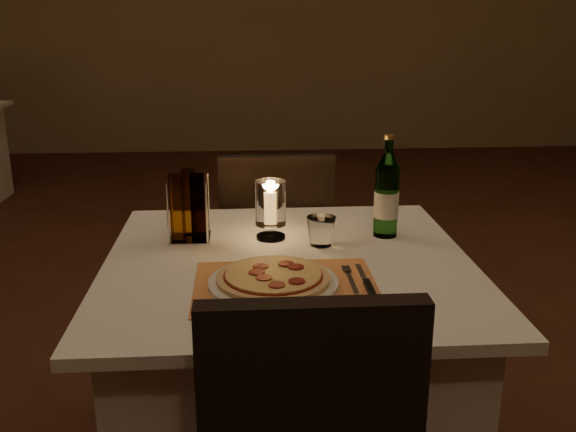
{
  "coord_description": "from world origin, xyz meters",
  "views": [
    {
      "loc": [
        -0.27,
        -1.81,
        1.38
      ],
      "look_at": [
        -0.15,
        -0.15,
        0.86
      ],
      "focal_mm": 40.0,
      "sensor_mm": 36.0,
      "label": 1
    }
  ],
  "objects": [
    {
      "name": "hurricane_candle",
      "position": [
        -0.19,
        0.01,
        0.84
      ],
      "size": [
        0.09,
        0.09,
        0.18
      ],
      "color": "white",
      "rests_on": "main_table"
    },
    {
      "name": "pizza",
      "position": [
        -0.2,
        -0.35,
        0.77
      ],
      "size": [
        0.28,
        0.28,
        0.02
      ],
      "color": "#D8B77F",
      "rests_on": "plate"
    },
    {
      "name": "placemat",
      "position": [
        -0.17,
        -0.35,
        0.74
      ],
      "size": [
        0.45,
        0.34,
        0.0
      ],
      "primitive_type": "cube",
      "color": "#CB7D46",
      "rests_on": "main_table"
    },
    {
      "name": "tumbler",
      "position": [
        -0.05,
        -0.06,
        0.78
      ],
      "size": [
        0.09,
        0.09,
        0.09
      ],
      "primitive_type": null,
      "color": "white",
      "rests_on": "main_table"
    },
    {
      "name": "cruet_caddy",
      "position": [
        -0.43,
        0.01,
        0.84
      ],
      "size": [
        0.12,
        0.12,
        0.21
      ],
      "color": "white",
      "rests_on": "main_table"
    },
    {
      "name": "main_table",
      "position": [
        -0.15,
        -0.17,
        0.37
      ],
      "size": [
        1.0,
        1.0,
        0.74
      ],
      "color": "silver",
      "rests_on": "ground"
    },
    {
      "name": "chair_far",
      "position": [
        -0.15,
        0.54,
        0.55
      ],
      "size": [
        0.42,
        0.42,
        0.9
      ],
      "color": "black",
      "rests_on": "ground"
    },
    {
      "name": "wall_back",
      "position": [
        0.0,
        5.01,
        1.5
      ],
      "size": [
        8.0,
        0.02,
        3.0
      ],
      "primitive_type": "cube",
      "color": "#977D57",
      "rests_on": "ground"
    },
    {
      "name": "fork",
      "position": [
        -0.01,
        -0.32,
        0.75
      ],
      "size": [
        0.02,
        0.18,
        0.0
      ],
      "color": "silver",
      "rests_on": "placemat"
    },
    {
      "name": "knife",
      "position": [
        0.03,
        -0.38,
        0.75
      ],
      "size": [
        0.02,
        0.22,
        0.01
      ],
      "color": "black",
      "rests_on": "placemat"
    },
    {
      "name": "water_bottle",
      "position": [
        0.15,
        0.01,
        0.86
      ],
      "size": [
        0.07,
        0.07,
        0.31
      ],
      "color": "#60A056",
      "rests_on": "main_table"
    },
    {
      "name": "plate",
      "position": [
        -0.2,
        -0.35,
        0.75
      ],
      "size": [
        0.32,
        0.32,
        0.01
      ],
      "primitive_type": "cylinder",
      "color": "white",
      "rests_on": "placemat"
    }
  ]
}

